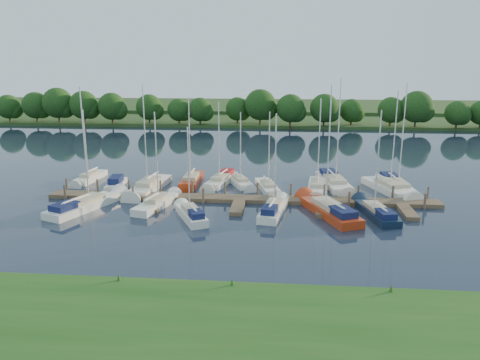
# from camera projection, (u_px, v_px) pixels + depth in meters

# --- Properties ---
(ground) EXTENTS (260.00, 260.00, 0.00)m
(ground) POSITION_uv_depth(u_px,v_px,m) (232.00, 228.00, 40.27)
(ground) COLOR #1A2535
(ground) RESTS_ON ground
(near_bank) EXTENTS (90.00, 10.00, 0.50)m
(near_bank) POSITION_uv_depth(u_px,v_px,m) (201.00, 328.00, 24.77)
(near_bank) COLOR #1A4C15
(near_bank) RESTS_ON ground
(dock) EXTENTS (40.00, 6.00, 0.40)m
(dock) POSITION_uv_depth(u_px,v_px,m) (240.00, 201.00, 47.27)
(dock) COLOR brown
(dock) RESTS_ON ground
(mooring_pilings) EXTENTS (38.24, 2.84, 2.00)m
(mooring_pilings) POSITION_uv_depth(u_px,v_px,m) (241.00, 194.00, 48.25)
(mooring_pilings) COLOR #473D33
(mooring_pilings) RESTS_ON ground
(far_shore) EXTENTS (180.00, 30.00, 0.60)m
(far_shore) POSITION_uv_depth(u_px,v_px,m) (264.00, 119.00, 112.54)
(far_shore) COLOR #253F18
(far_shore) RESTS_ON ground
(distant_hill) EXTENTS (220.00, 40.00, 1.40)m
(distant_hill) POSITION_uv_depth(u_px,v_px,m) (268.00, 107.00, 136.56)
(distant_hill) COLOR #2E4D21
(distant_hill) RESTS_ON ground
(treeline) EXTENTS (145.91, 9.84, 8.29)m
(treeline) POSITION_uv_depth(u_px,v_px,m) (266.00, 108.00, 98.58)
(treeline) COLOR #38281C
(treeline) RESTS_ON ground
(sailboat_n_0) EXTENTS (2.11, 6.90, 8.86)m
(sailboat_n_0) POSITION_uv_depth(u_px,v_px,m) (89.00, 179.00, 55.77)
(sailboat_n_0) COLOR white
(sailboat_n_0) RESTS_ON ground
(motorboat) EXTENTS (2.06, 5.49, 1.57)m
(motorboat) POSITION_uv_depth(u_px,v_px,m) (116.00, 185.00, 52.80)
(motorboat) COLOR white
(motorboat) RESTS_ON ground
(sailboat_n_2) EXTENTS (3.08, 9.47, 12.02)m
(sailboat_n_2) POSITION_uv_depth(u_px,v_px,m) (149.00, 188.00, 51.67)
(sailboat_n_2) COLOR white
(sailboat_n_2) RESTS_ON ground
(sailboat_n_3) EXTENTS (2.11, 8.16, 10.42)m
(sailboat_n_3) POSITION_uv_depth(u_px,v_px,m) (191.00, 181.00, 54.55)
(sailboat_n_3) COLOR #A92E0F
(sailboat_n_3) RESTS_ON ground
(sailboat_n_4) EXTENTS (3.29, 7.84, 9.98)m
(sailboat_n_4) POSITION_uv_depth(u_px,v_px,m) (221.00, 181.00, 54.35)
(sailboat_n_4) COLOR white
(sailboat_n_4) RESTS_ON ground
(sailboat_n_5) EXTENTS (3.90, 6.70, 8.79)m
(sailboat_n_5) POSITION_uv_depth(u_px,v_px,m) (240.00, 183.00, 53.95)
(sailboat_n_5) COLOR white
(sailboat_n_5) RESTS_ON ground
(sailboat_n_6) EXTENTS (3.11, 7.16, 9.04)m
(sailboat_n_6) POSITION_uv_depth(u_px,v_px,m) (268.00, 188.00, 51.78)
(sailboat_n_6) COLOR white
(sailboat_n_6) RESTS_ON ground
(sailboat_n_7) EXTENTS (2.64, 8.30, 10.53)m
(sailboat_n_7) POSITION_uv_depth(u_px,v_px,m) (317.00, 189.00, 51.41)
(sailboat_n_7) COLOR white
(sailboat_n_7) RESTS_ON ground
(sailboat_n_8) EXTENTS (3.68, 10.08, 12.55)m
(sailboat_n_8) POSITION_uv_depth(u_px,v_px,m) (335.00, 184.00, 53.39)
(sailboat_n_8) COLOR white
(sailboat_n_8) RESTS_ON ground
(sailboat_n_9) EXTENTS (4.51, 8.88, 11.40)m
(sailboat_n_9) POSITION_uv_depth(u_px,v_px,m) (389.00, 189.00, 51.11)
(sailboat_n_9) COLOR white
(sailboat_n_9) RESTS_ON ground
(sailboat_n_10) EXTENTS (3.08, 9.71, 12.12)m
(sailboat_n_10) POSITION_uv_depth(u_px,v_px,m) (397.00, 187.00, 51.95)
(sailboat_n_10) COLOR white
(sailboat_n_10) RESTS_ON ground
(sailboat_s_0) EXTENTS (5.09, 9.49, 12.09)m
(sailboat_s_0) POSITION_uv_depth(u_px,v_px,m) (86.00, 205.00, 45.42)
(sailboat_s_0) COLOR white
(sailboat_s_0) RESTS_ON ground
(sailboat_s_1) EXTENTS (3.25, 7.54, 9.71)m
(sailboat_s_1) POSITION_uv_depth(u_px,v_px,m) (157.00, 204.00, 45.93)
(sailboat_s_1) COLOR white
(sailboat_s_1) RESTS_ON ground
(sailboat_s_2) EXTENTS (4.00, 6.49, 8.76)m
(sailboat_s_2) POSITION_uv_depth(u_px,v_px,m) (191.00, 215.00, 42.51)
(sailboat_s_2) COLOR white
(sailboat_s_2) RESTS_ON ground
(sailboat_s_3) EXTENTS (2.84, 7.62, 9.79)m
(sailboat_s_3) POSITION_uv_depth(u_px,v_px,m) (274.00, 210.00, 43.87)
(sailboat_s_3) COLOR white
(sailboat_s_3) RESTS_ON ground
(sailboat_s_4) EXTENTS (5.38, 9.59, 12.40)m
(sailboat_s_4) POSITION_uv_depth(u_px,v_px,m) (328.00, 211.00, 43.64)
(sailboat_s_4) COLOR #A92E0F
(sailboat_s_4) RESTS_ON ground
(sailboat_s_5) EXTENTS (3.18, 8.00, 10.10)m
(sailboat_s_5) POSITION_uv_depth(u_px,v_px,m) (376.00, 213.00, 43.27)
(sailboat_s_5) COLOR black
(sailboat_s_5) RESTS_ON ground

